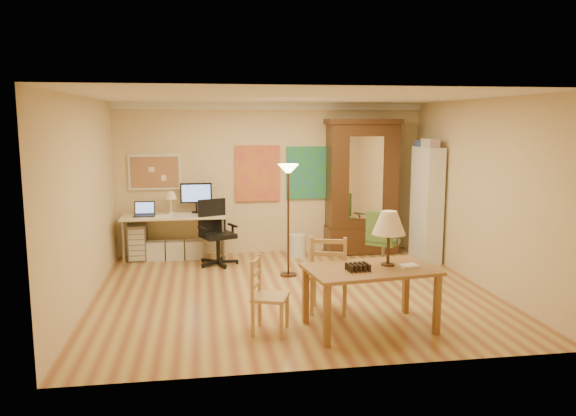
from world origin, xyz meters
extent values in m
plane|color=brown|center=(0.00, 0.00, 0.00)|extent=(5.50, 5.50, 0.00)
cube|color=white|center=(0.00, 2.46, 2.64)|extent=(5.50, 0.08, 0.12)
cube|color=#A46F4D|center=(-2.05, 2.47, 1.50)|extent=(0.90, 0.04, 0.62)
cube|color=gold|center=(-0.25, 2.47, 1.45)|extent=(0.80, 0.04, 1.00)
cube|color=teal|center=(0.65, 2.47, 1.45)|extent=(0.75, 0.04, 0.95)
cube|color=brown|center=(0.64, -1.51, 0.70)|extent=(1.55, 1.05, 0.04)
cube|color=brown|center=(0.03, -1.96, 0.34)|extent=(0.08, 0.08, 0.69)
cube|color=brown|center=(1.34, -1.79, 0.34)|extent=(0.08, 0.08, 0.69)
cube|color=brown|center=(-0.06, -1.23, 0.34)|extent=(0.08, 0.08, 0.69)
cube|color=brown|center=(1.24, -1.07, 0.34)|extent=(0.08, 0.08, 0.69)
cylinder|color=#321E10|center=(0.87, -1.44, 0.73)|extent=(0.15, 0.15, 0.02)
cylinder|color=#321E10|center=(0.87, -1.44, 0.92)|extent=(0.04, 0.04, 0.39)
cone|color=#FDE1C6|center=(0.87, -1.44, 1.23)|extent=(0.39, 0.39, 0.27)
cube|color=white|center=(1.08, -1.55, 0.74)|extent=(0.21, 0.17, 0.03)
cube|color=black|center=(0.47, -1.60, 0.76)|extent=(0.30, 0.25, 0.08)
cube|color=#AE864F|center=(0.31, -0.85, 0.47)|extent=(0.56, 0.55, 0.04)
cube|color=#AE864F|center=(0.55, -0.73, 0.22)|extent=(0.05, 0.05, 0.45)
cube|color=#AE864F|center=(0.17, -0.62, 0.22)|extent=(0.05, 0.05, 0.45)
cube|color=#AE864F|center=(0.45, -1.09, 0.22)|extent=(0.05, 0.05, 0.45)
cube|color=#AE864F|center=(0.07, -0.98, 0.22)|extent=(0.05, 0.05, 0.45)
cube|color=#AE864F|center=(0.45, -1.09, 0.73)|extent=(0.05, 0.05, 0.52)
cube|color=#AE864F|center=(0.07, -0.98, 0.73)|extent=(0.05, 0.05, 0.52)
cube|color=#AE864F|center=(0.26, -1.04, 0.78)|extent=(0.39, 0.14, 0.05)
cube|color=#AE864F|center=(-0.51, -1.44, 0.41)|extent=(0.49, 0.50, 0.04)
cube|color=#AE864F|center=(-0.41, -1.66, 0.20)|extent=(0.05, 0.05, 0.39)
cube|color=#AE864F|center=(-0.30, -1.33, 0.20)|extent=(0.05, 0.05, 0.39)
cube|color=#AE864F|center=(-0.72, -1.55, 0.20)|extent=(0.05, 0.05, 0.39)
cube|color=#AE864F|center=(-0.61, -1.22, 0.20)|extent=(0.05, 0.05, 0.39)
cube|color=#AE864F|center=(-0.72, -1.55, 0.64)|extent=(0.05, 0.05, 0.45)
cube|color=#AE864F|center=(-0.61, -1.22, 0.64)|extent=(0.05, 0.05, 0.45)
cube|color=#AE864F|center=(-0.66, -1.39, 0.68)|extent=(0.14, 0.33, 0.05)
cylinder|color=#3D2418|center=(0.06, 0.86, 0.01)|extent=(0.26, 0.26, 0.03)
cylinder|color=#3D2418|center=(0.06, 0.86, 0.84)|extent=(0.03, 0.03, 1.63)
cone|color=#FFE0A5|center=(0.06, 0.86, 1.67)|extent=(0.32, 0.32, 0.13)
cube|color=beige|center=(-1.73, 2.12, 0.78)|extent=(1.74, 0.76, 0.03)
cylinder|color=slate|center=(-2.54, 1.79, 0.38)|extent=(0.04, 0.04, 0.76)
cylinder|color=slate|center=(-0.91, 1.79, 0.38)|extent=(0.04, 0.04, 0.76)
cylinder|color=slate|center=(-2.54, 2.45, 0.38)|extent=(0.04, 0.04, 0.76)
cylinder|color=slate|center=(-0.91, 2.45, 0.38)|extent=(0.04, 0.04, 0.76)
cube|color=black|center=(-2.22, 2.07, 0.80)|extent=(0.35, 0.24, 0.02)
cube|color=black|center=(-2.22, 2.24, 0.92)|extent=(0.35, 0.06, 0.23)
cube|color=black|center=(-1.35, 2.28, 1.14)|extent=(0.54, 0.04, 0.35)
cone|color=#FDE1C6|center=(-1.78, 2.23, 1.12)|extent=(0.22, 0.22, 0.13)
cube|color=white|center=(-1.89, 1.96, 0.80)|extent=(0.27, 0.35, 0.01)
cube|color=maroon|center=(-1.13, 2.07, 0.86)|extent=(0.24, 0.17, 0.13)
cube|color=white|center=(-2.05, 2.17, 0.16)|extent=(0.30, 0.26, 0.33)
cube|color=white|center=(-1.73, 2.17, 0.16)|extent=(0.30, 0.26, 0.33)
cube|color=silver|center=(-1.40, 2.17, 0.16)|extent=(0.30, 0.26, 0.33)
cylinder|color=black|center=(-1.00, 1.68, 0.26)|extent=(0.06, 0.06, 0.42)
cube|color=black|center=(-1.00, 1.68, 0.50)|extent=(0.65, 0.63, 0.07)
cube|color=black|center=(-1.09, 1.89, 0.81)|extent=(0.46, 0.23, 0.54)
cube|color=black|center=(-1.25, 1.58, 0.65)|extent=(0.16, 0.31, 0.03)
cube|color=black|center=(-0.75, 1.78, 0.65)|extent=(0.16, 0.31, 0.03)
cylinder|color=slate|center=(1.63, 1.01, 0.23)|extent=(0.06, 0.06, 0.37)
cube|color=#3F5C29|center=(1.63, 1.01, 0.45)|extent=(0.62, 0.61, 0.07)
cube|color=#3F5C29|center=(1.50, 0.84, 0.73)|extent=(0.37, 0.30, 0.48)
cube|color=slate|center=(1.82, 0.86, 0.58)|extent=(0.20, 0.24, 0.03)
cube|color=slate|center=(1.44, 1.16, 0.58)|extent=(0.20, 0.24, 0.03)
cube|color=slate|center=(-2.36, 2.23, 0.31)|extent=(0.31, 0.35, 0.62)
cube|color=silver|center=(-2.36, 2.04, 0.31)|extent=(0.27, 0.02, 0.53)
cube|color=#361E0E|center=(1.61, 2.24, 1.17)|extent=(1.22, 0.56, 2.34)
cube|color=#361E0E|center=(1.61, 2.24, 0.24)|extent=(1.27, 0.60, 0.47)
cube|color=white|center=(1.61, 1.96, 1.39)|extent=(0.61, 0.01, 1.45)
cube|color=#361E0E|center=(1.61, 2.24, 2.37)|extent=(1.31, 0.62, 0.09)
cube|color=white|center=(2.55, 1.49, 0.97)|extent=(0.29, 0.78, 1.95)
cube|color=#993333|center=(2.51, 1.34, 0.47)|extent=(0.18, 0.39, 0.23)
cube|color=#334C99|center=(2.51, 1.68, 1.62)|extent=(0.18, 0.27, 0.19)
cylinder|color=silver|center=(0.40, 2.05, 0.20)|extent=(0.32, 0.32, 0.40)
camera|label=1|loc=(-1.24, -7.52, 2.38)|focal=35.00mm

